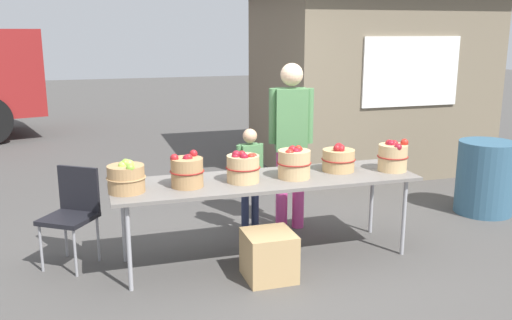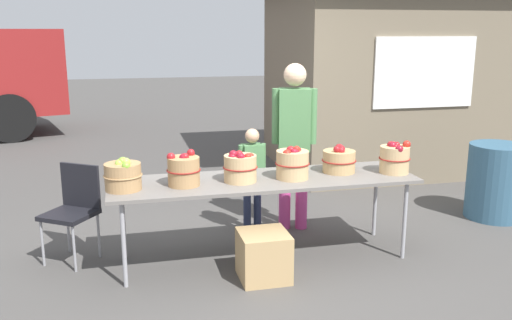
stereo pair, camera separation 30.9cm
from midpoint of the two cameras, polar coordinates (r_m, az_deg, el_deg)
name	(u,v)px [view 1 (the left image)]	position (r m, az deg, el deg)	size (l,w,h in m)	color
ground_plane	(266,257)	(5.11, -0.75, -10.08)	(40.00, 40.00, 0.00)	#474442
market_table	(266,182)	(4.87, -0.78, -2.35)	(2.70, 0.76, 0.75)	slate
apple_basket_green_0	(126,177)	(4.58, -15.19, -1.73)	(0.32, 0.32, 0.27)	#A87F51
apple_basket_red_0	(187,171)	(4.63, -9.06, -1.19)	(0.29, 0.29, 0.30)	#A87F51
apple_basket_red_1	(243,167)	(4.73, -3.23, -0.79)	(0.30, 0.30, 0.28)	tan
apple_basket_red_2	(294,163)	(4.85, 2.16, -0.29)	(0.31, 0.31, 0.30)	tan
apple_basket_red_3	(338,159)	(5.13, 6.84, 0.06)	(0.32, 0.32, 0.26)	tan
apple_basket_red_4	(393,156)	(5.22, 12.35, 0.40)	(0.29, 0.29, 0.30)	tan
vendor_adult	(291,133)	(5.59, 2.05, 2.78)	(0.44, 0.29, 1.71)	#CC3F8C
child_customer	(250,172)	(5.51, -2.24, -1.31)	(0.29, 0.16, 1.08)	#262D4C
food_kiosk	(366,74)	(8.54, 10.33, 8.78)	(3.51, 2.91, 2.74)	#726651
folding_chair	(73,209)	(5.13, -20.12, -4.76)	(0.56, 0.56, 0.86)	black
trash_barrel	(485,177)	(6.65, 21.43, -1.71)	(0.63, 0.63, 0.82)	#335972
produce_crate	(269,255)	(4.64, -0.59, -9.88)	(0.40, 0.40, 0.40)	tan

